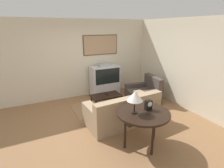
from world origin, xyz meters
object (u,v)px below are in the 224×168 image
object	(u,v)px
table_lamp	(135,97)
couch	(123,112)
armchair	(144,94)
coffee_table	(106,97)
tv	(105,81)
mantel_clock	(148,105)
console_table	(143,115)

from	to	relation	value
table_lamp	couch	bearing A→B (deg)	73.34
armchair	coffee_table	size ratio (longest dim) A/B	1.19
tv	couch	size ratio (longest dim) A/B	0.61
mantel_clock	armchair	bearing A→B (deg)	55.58
console_table	table_lamp	bearing A→B (deg)	170.13
table_lamp	coffee_table	bearing A→B (deg)	82.75
tv	armchair	bearing A→B (deg)	-48.10
coffee_table	console_table	xyz separation A→B (m)	(-0.05, -1.99, 0.34)
tv	mantel_clock	xyz separation A→B (m)	(-0.30, -2.95, 0.33)
couch	console_table	bearing A→B (deg)	80.80
tv	couch	xyz separation A→B (m)	(-0.36, -2.00, -0.26)
couch	armchair	size ratio (longest dim) A/B	1.77
console_table	mantel_clock	world-z (taller)	mantel_clock
armchair	mantel_clock	distance (m)	2.34
couch	armchair	xyz separation A→B (m)	(1.33, 0.91, -0.03)
table_lamp	armchair	bearing A→B (deg)	48.99
couch	table_lamp	world-z (taller)	table_lamp
console_table	mantel_clock	xyz separation A→B (m)	(0.14, 0.03, 0.17)
armchair	coffee_table	bearing A→B (deg)	-85.39
console_table	mantel_clock	size ratio (longest dim) A/B	5.23
coffee_table	mantel_clock	xyz separation A→B (m)	(0.09, -1.95, 0.51)
tv	table_lamp	distance (m)	3.07
console_table	table_lamp	distance (m)	0.47
couch	armchair	bearing A→B (deg)	-149.86
couch	table_lamp	distance (m)	1.30
table_lamp	mantel_clock	world-z (taller)	table_lamp
console_table	coffee_table	bearing A→B (deg)	88.53
mantel_clock	coffee_table	bearing A→B (deg)	92.75
couch	table_lamp	bearing A→B (deg)	69.18
armchair	table_lamp	size ratio (longest dim) A/B	2.40
coffee_table	table_lamp	size ratio (longest dim) A/B	2.01
tv	console_table	xyz separation A→B (m)	(-0.45, -2.98, 0.15)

